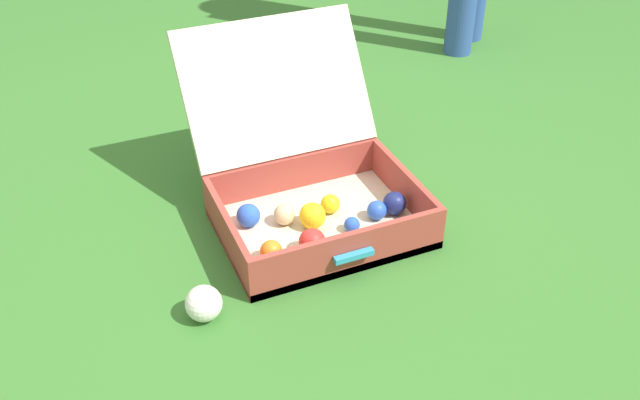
{
  "coord_description": "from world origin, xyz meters",
  "views": [
    {
      "loc": [
        -0.54,
        -1.4,
        1.24
      ],
      "look_at": [
        0.09,
        0.07,
        0.11
      ],
      "focal_mm": 39.3,
      "sensor_mm": 36.0,
      "label": 1
    }
  ],
  "objects": [
    {
      "name": "ground_plane",
      "position": [
        0.0,
        0.0,
        0.0
      ],
      "size": [
        16.0,
        16.0,
        0.0
      ],
      "primitive_type": "plane",
      "color": "#336B28"
    },
    {
      "name": "open_suitcase",
      "position": [
        0.09,
        0.15,
        0.11
      ],
      "size": [
        0.56,
        0.69,
        0.49
      ],
      "color": "beige",
      "rests_on": "ground"
    },
    {
      "name": "stray_ball_on_grass",
      "position": [
        -0.31,
        -0.14,
        0.05
      ],
      "size": [
        0.09,
        0.09,
        0.09
      ],
      "primitive_type": "sphere",
      "color": "white",
      "rests_on": "ground"
    }
  ]
}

